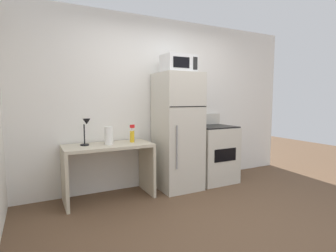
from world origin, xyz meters
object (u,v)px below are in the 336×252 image
Objects in this scene: desk at (108,161)px; spray_bottle at (132,135)px; desk_lamp at (86,127)px; oven_range at (213,153)px; microwave at (179,64)px; refrigerator at (178,131)px; paper_towel_roll at (109,136)px.

spray_bottle is (0.35, 0.02, 0.32)m from desk.
desk_lamp is 0.64m from spray_bottle.
spray_bottle is at bearing 178.35° from oven_range.
microwave is (1.32, -0.10, 0.88)m from desk_lamp.
microwave reaches higher than spray_bottle.
spray_bottle is 0.14× the size of refrigerator.
spray_bottle is at bearing -2.11° from desk_lamp.
desk is at bearing 109.19° from paper_towel_roll.
desk is at bearing 177.00° from microwave.
desk is 0.35m from paper_towel_roll.
microwave is 1.56m from oven_range.
paper_towel_roll is at bearing 178.01° from microwave.
refrigerator reaches higher than paper_towel_roll.
refrigerator reaches higher than spray_bottle.
microwave is at bearing -4.29° from desk_lamp.
microwave reaches higher than desk_lamp.
spray_bottle is (0.34, 0.04, -0.02)m from paper_towel_roll.
oven_range is (2.01, -0.06, -0.52)m from desk_lamp.
refrigerator is 0.80m from oven_range.
refrigerator is 1.00m from microwave.
microwave reaches higher than paper_towel_roll.
microwave is (0.70, -0.08, 1.02)m from spray_bottle.
microwave is at bearing -6.22° from spray_bottle.
desk is 1.06× the size of oven_range.
spray_bottle is 1.24m from microwave.
refrigerator is at bearing -1.85° from desk.
desk is at bearing -176.48° from spray_bottle.
desk_lamp reaches higher than oven_range.
desk is 1.11m from refrigerator.
oven_range reaches higher than paper_towel_roll.
refrigerator reaches higher than desk.
spray_bottle is at bearing 173.78° from microwave.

